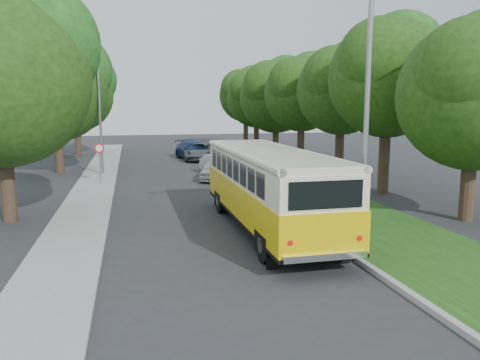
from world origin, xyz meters
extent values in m
plane|color=#2C2C2E|center=(0.00, 0.00, 0.00)|extent=(120.00, 120.00, 0.00)
cube|color=gray|center=(3.60, 5.00, 0.07)|extent=(0.20, 70.00, 0.15)
cube|color=#1C4712|center=(5.95, 5.00, 0.07)|extent=(4.50, 70.00, 0.13)
cube|color=gray|center=(-4.80, 5.00, 0.06)|extent=(2.20, 70.00, 0.12)
cylinder|color=#332319|center=(10.15, 0.00, 1.67)|extent=(0.56, 0.56, 3.35)
sphere|color=#193C0D|center=(10.15, 0.00, 4.95)|extent=(5.85, 5.85, 5.85)
sphere|color=#193C0D|center=(9.28, -0.73, 5.68)|extent=(4.09, 4.09, 4.09)
cylinder|color=#332319|center=(9.96, 6.00, 2.13)|extent=(0.56, 0.56, 4.26)
sphere|color=#193C0D|center=(9.96, 6.00, 5.91)|extent=(5.98, 5.98, 5.98)
sphere|color=#193C0D|center=(11.01, 6.60, 7.10)|extent=(4.49, 4.49, 4.49)
sphere|color=#193C0D|center=(9.06, 5.25, 6.65)|extent=(4.19, 4.19, 4.19)
cylinder|color=#332319|center=(10.28, 12.00, 1.98)|extent=(0.56, 0.56, 3.95)
sphere|color=#193C0D|center=(10.28, 12.00, 5.49)|extent=(5.61, 5.61, 5.61)
sphere|color=#193C0D|center=(11.26, 12.56, 6.62)|extent=(4.21, 4.21, 4.21)
sphere|color=#193C0D|center=(9.44, 11.30, 6.20)|extent=(3.92, 3.92, 3.92)
cylinder|color=#332319|center=(9.90, 18.00, 1.93)|extent=(0.56, 0.56, 3.86)
sphere|color=#193C0D|center=(9.90, 18.00, 5.41)|extent=(5.64, 5.64, 5.64)
sphere|color=#193C0D|center=(10.89, 18.56, 6.54)|extent=(4.23, 4.23, 4.23)
sphere|color=#193C0D|center=(9.05, 17.30, 6.12)|extent=(3.95, 3.95, 3.95)
cylinder|color=#332319|center=(9.80, 24.00, 1.79)|extent=(0.56, 0.56, 3.58)
sphere|color=#193C0D|center=(9.80, 24.00, 5.33)|extent=(6.36, 6.36, 6.36)
sphere|color=#193C0D|center=(10.91, 24.64, 6.60)|extent=(4.77, 4.77, 4.77)
sphere|color=#193C0D|center=(8.84, 23.21, 6.12)|extent=(4.45, 4.45, 4.45)
cylinder|color=#332319|center=(9.67, 30.00, 1.84)|extent=(0.56, 0.56, 3.68)
sphere|color=#193C0D|center=(9.67, 30.00, 5.31)|extent=(5.91, 5.91, 5.91)
sphere|color=#193C0D|center=(10.70, 30.59, 6.49)|extent=(4.43, 4.43, 4.43)
sphere|color=#193C0D|center=(8.78, 29.26, 6.05)|extent=(4.14, 4.14, 4.14)
cylinder|color=#332319|center=(10.05, 36.00, 2.02)|extent=(0.56, 0.56, 4.05)
sphere|color=#193C0D|center=(10.05, 36.00, 5.69)|extent=(5.97, 5.97, 5.97)
sphere|color=#193C0D|center=(11.09, 36.60, 6.88)|extent=(4.48, 4.48, 4.48)
sphere|color=#193C0D|center=(9.15, 35.25, 6.43)|extent=(4.18, 4.18, 4.18)
cylinder|color=#332319|center=(-7.50, 4.00, 1.84)|extent=(0.56, 0.56, 3.68)
sphere|color=#193C0D|center=(-6.31, 4.68, 6.91)|extent=(5.10, 5.10, 5.10)
cylinder|color=#332319|center=(-7.50, 18.00, 1.84)|extent=(0.56, 0.56, 3.68)
sphere|color=#193C0D|center=(-7.50, 18.00, 5.55)|extent=(6.80, 6.80, 6.80)
sphere|color=#193C0D|center=(-6.31, 18.68, 6.91)|extent=(5.10, 5.10, 5.10)
sphere|color=#193C0D|center=(-8.52, 17.15, 6.40)|extent=(4.76, 4.76, 4.76)
cylinder|color=#332319|center=(-7.50, 30.00, 1.84)|extent=(0.56, 0.56, 3.68)
sphere|color=#193C0D|center=(-7.50, 30.00, 5.55)|extent=(6.80, 6.80, 6.80)
sphere|color=#193C0D|center=(-6.31, 30.68, 6.91)|extent=(5.10, 5.10, 5.10)
sphere|color=#193C0D|center=(-8.52, 29.15, 6.40)|extent=(4.76, 4.76, 4.76)
cylinder|color=gray|center=(4.30, -2.50, 4.00)|extent=(0.16, 0.16, 8.00)
cylinder|color=gray|center=(-4.60, 16.00, 3.75)|extent=(0.16, 0.16, 7.50)
cylinder|color=gray|center=(-5.30, 16.00, 7.35)|extent=(1.40, 0.10, 0.10)
cube|color=gray|center=(-6.05, 16.00, 7.28)|extent=(0.35, 0.16, 0.14)
cylinder|color=gray|center=(-4.50, 12.00, 1.25)|extent=(0.06, 0.06, 2.50)
cone|color=red|center=(-4.50, 11.96, 2.15)|extent=(0.56, 0.02, 0.56)
cone|color=white|center=(-4.50, 11.94, 2.15)|extent=(0.40, 0.02, 0.40)
imported|color=#A7A6AB|center=(2.32, 12.58, 0.66)|extent=(2.78, 4.16, 1.31)
imported|color=silver|center=(3.00, 14.45, 0.68)|extent=(2.37, 4.36, 1.36)
imported|color=navy|center=(2.52, 24.05, 0.77)|extent=(3.21, 5.62, 1.54)
imported|color=#515558|center=(3.00, 23.38, 0.72)|extent=(3.44, 5.56, 1.44)
camera|label=1|loc=(-2.77, -15.64, 4.52)|focal=35.00mm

